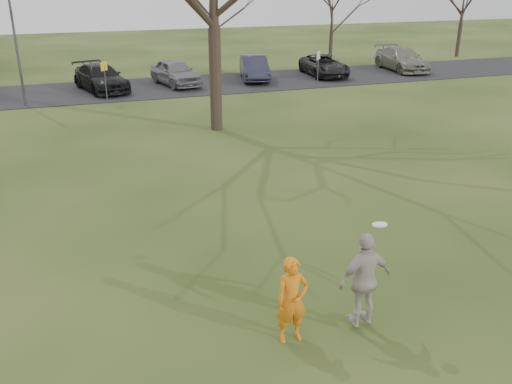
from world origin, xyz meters
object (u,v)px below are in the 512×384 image
at_px(car_7, 402,59).
at_px(player_defender, 292,300).
at_px(catching_play, 365,279).
at_px(lamp_post, 13,24).
at_px(car_3, 101,78).
at_px(car_6, 324,65).
at_px(car_4, 175,72).
at_px(car_5, 254,68).

bearing_deg(car_7, player_defender, -121.99).
relative_size(catching_play, lamp_post, 0.32).
xyz_separation_m(car_3, car_6, (14.06, 0.29, -0.06)).
distance_m(car_4, catching_play, 25.02).
height_order(player_defender, catching_play, catching_play).
relative_size(car_5, car_6, 0.93).
bearing_deg(car_4, player_defender, -109.61).
distance_m(car_3, lamp_post, 5.71).
xyz_separation_m(car_4, car_5, (4.99, 0.12, -0.02)).
distance_m(catching_play, lamp_post, 23.41).
height_order(car_4, car_6, car_4).
bearing_deg(catching_play, car_7, 55.87).
bearing_deg(car_3, car_6, -14.09).
xyz_separation_m(car_3, car_4, (4.30, 0.22, 0.03)).
bearing_deg(car_5, car_3, -165.11).
bearing_deg(car_6, lamp_post, -166.06).
xyz_separation_m(catching_play, lamp_post, (-6.84, 22.20, 2.91)).
bearing_deg(car_5, car_4, -165.81).
distance_m(car_3, car_6, 14.06).
distance_m(car_3, car_7, 19.99).
height_order(car_4, lamp_post, lamp_post).
bearing_deg(lamp_post, car_3, 32.80).
xyz_separation_m(player_defender, car_7, (18.49, 25.11, -0.04)).
xyz_separation_m(car_4, catching_play, (-1.43, -24.97, 0.28)).
relative_size(car_3, car_7, 0.95).
distance_m(car_5, car_6, 4.76).
distance_m(car_4, car_5, 4.99).
bearing_deg(car_4, lamp_post, -174.60).
bearing_deg(car_5, lamp_post, -154.90).
distance_m(player_defender, car_7, 31.19).
relative_size(car_4, car_6, 0.93).
xyz_separation_m(player_defender, car_6, (12.57, 24.91, -0.14)).
height_order(car_5, car_6, car_5).
relative_size(car_3, car_5, 1.12).
bearing_deg(catching_play, car_4, 86.73).
bearing_deg(player_defender, car_7, 54.13).
relative_size(car_7, lamp_post, 0.82).
bearing_deg(car_6, player_defender, -111.78).
distance_m(player_defender, car_5, 26.16).
distance_m(car_4, car_6, 9.75).
bearing_deg(car_5, player_defender, -94.58).
xyz_separation_m(player_defender, car_5, (7.80, 24.97, -0.07)).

